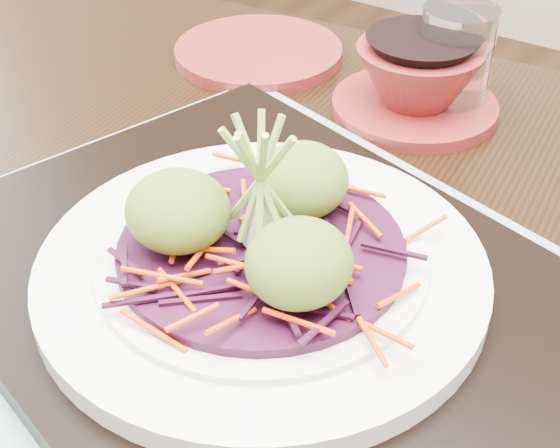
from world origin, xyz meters
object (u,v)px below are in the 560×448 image
Objects in this scene: terracotta_bowl_set at (417,84)px; white_plate at (262,267)px; dining_table at (328,348)px; serving_tray at (262,290)px; terracotta_side_plate at (258,52)px; water_glass at (455,59)px.

white_plate is at bearing -82.95° from terracotta_bowl_set.
dining_table is 0.13m from serving_tray.
terracotta_bowl_set reaches higher than terracotta_side_plate.
serving_tray reaches higher than terracotta_side_plate.
dining_table is at bearing 95.96° from serving_tray.
white_plate is 0.32m from water_glass.
terracotta_side_plate reaches higher than dining_table.
dining_table is at bearing -84.12° from water_glass.
water_glass is at bearing 89.73° from dining_table.
white_plate is 2.98× the size of water_glass.
terracotta_side_plate is (-0.22, 0.30, -0.01)m from serving_tray.
terracotta_bowl_set is (-0.04, 0.29, 0.01)m from serving_tray.
white_plate is at bearing -87.46° from water_glass.
terracotta_bowl_set is at bearing 112.30° from serving_tray.
serving_tray is 1.54× the size of white_plate.
serving_tray is 0.02m from white_plate.
terracotta_bowl_set reaches higher than dining_table.
serving_tray is 2.10× the size of terracotta_bowl_set.
dining_table is 0.14m from white_plate.
serving_tray is at bearing -87.46° from water_glass.
white_plate is (0.00, 0.00, 0.02)m from serving_tray.
terracotta_bowl_set reaches higher than serving_tray.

